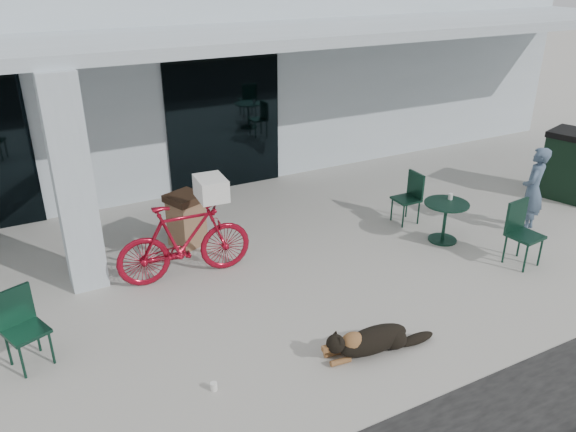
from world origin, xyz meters
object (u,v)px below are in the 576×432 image
dog (374,339)px  cafe_chair_far_b (406,199)px  bicycle (185,241)px  cafe_table_far (445,222)px  person (533,190)px  trash_receptacle (186,220)px  cafe_chair_near (26,331)px  cafe_chair_far_a (525,235)px  wheeled_bin (574,166)px

dog → cafe_chair_far_b: cafe_chair_far_b is taller
bicycle → cafe_table_far: (4.26, -0.88, -0.26)m
cafe_chair_far_b → person: 2.15m
trash_receptacle → cafe_chair_far_b: bearing=-14.8°
cafe_chair_near → trash_receptacle: bearing=18.1°
cafe_chair_far_b → person: bearing=53.9°
person → cafe_table_far: bearing=-42.0°
person → bicycle: bearing=-40.5°
dog → bicycle: bearing=123.4°
cafe_table_far → cafe_chair_far_a: (0.52, -1.20, 0.16)m
cafe_chair_far_a → trash_receptacle: 5.40m
cafe_chair_near → cafe_chair_far_b: cafe_chair_near is taller
cafe_table_far → cafe_chair_far_a: bearing=-66.7°
cafe_table_far → cafe_chair_far_a: cafe_chair_far_a is taller
trash_receptacle → wheeled_bin: 7.65m
cafe_table_far → cafe_chair_far_b: bearing=97.1°
cafe_chair_far_b → person: person is taller
cafe_chair_near → wheeled_bin: (10.11, 0.51, 0.19)m
cafe_chair_far_a → cafe_chair_far_b: cafe_chair_far_a is taller
cafe_chair_near → wheeled_bin: size_ratio=0.71×
cafe_chair_near → person: bearing=-21.8°
dog → person: person is taller
dog → cafe_chair_far_a: 3.43m
cafe_chair_far_a → person: person is taller
cafe_chair_far_b → wheeled_bin: size_ratio=0.69×
bicycle → cafe_chair_far_b: size_ratio=2.16×
bicycle → trash_receptacle: bicycle is taller
dog → trash_receptacle: size_ratio=1.23×
trash_receptacle → cafe_table_far: bearing=-25.9°
bicycle → cafe_chair_far_a: bearing=-109.7°
person → trash_receptacle: 5.95m
bicycle → cafe_chair_far_b: bicycle is taller
cafe_table_far → person: (1.58, -0.38, 0.42)m
bicycle → person: person is taller
trash_receptacle → wheeled_bin: bearing=-12.1°
cafe_chair_far_b → wheeled_bin: 3.74m
dog → wheeled_bin: wheeled_bin is taller
dog → person: (4.41, 1.52, 0.58)m
cafe_chair_far_a → person: 1.37m
cafe_chair_far_a → person: size_ratio=0.67×
cafe_table_far → cafe_chair_far_b: size_ratio=0.80×
bicycle → cafe_chair_near: bearing=119.4°
dog → cafe_chair_far_b: (2.71, 2.80, 0.28)m
cafe_chair_far_a → person: (1.07, 0.82, 0.25)m
dog → trash_receptacle: trash_receptacle is taller
cafe_chair_far_a → cafe_table_far: bearing=107.1°
cafe_chair_far_b → trash_receptacle: size_ratio=1.03×
cafe_chair_far_b → cafe_chair_far_a: bearing=17.7°
cafe_chair_far_a → wheeled_bin: bearing=19.9°
cafe_chair_near → cafe_table_far: cafe_chair_near is taller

